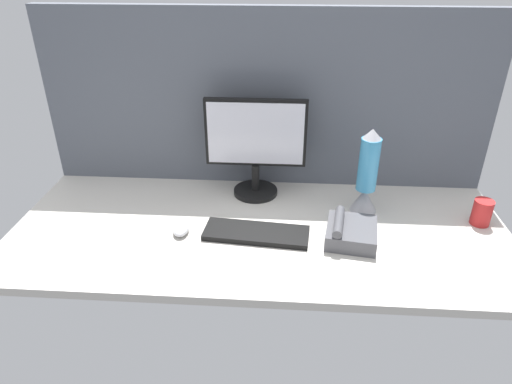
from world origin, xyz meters
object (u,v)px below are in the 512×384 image
(monitor, at_px, (256,144))
(lava_lamp, at_px, (367,178))
(mug_red_plastic, at_px, (482,212))
(keyboard, at_px, (256,233))
(desk_phone, at_px, (350,232))
(mouse, at_px, (181,229))

(monitor, height_order, lava_lamp, monitor)
(mug_red_plastic, xyz_separation_m, lava_lamp, (-0.42, 0.07, 0.09))
(keyboard, bearing_deg, desk_phone, 4.82)
(mug_red_plastic, bearing_deg, lava_lamp, 170.46)
(monitor, height_order, keyboard, monitor)
(monitor, xyz_separation_m, mouse, (-0.25, -0.32, -0.20))
(monitor, relative_size, lava_lamp, 1.19)
(mouse, bearing_deg, keyboard, -3.97)
(keyboard, bearing_deg, mouse, -174.86)
(keyboard, height_order, desk_phone, desk_phone)
(monitor, distance_m, desk_phone, 0.51)
(mouse, distance_m, mug_red_plastic, 1.10)
(lava_lamp, bearing_deg, desk_phone, -109.66)
(mouse, distance_m, lava_lamp, 0.71)
(monitor, height_order, desk_phone, monitor)
(monitor, xyz_separation_m, desk_phone, (0.35, -0.32, -0.19))
(lava_lamp, bearing_deg, mouse, -163.05)
(lava_lamp, bearing_deg, monitor, 165.21)
(keyboard, relative_size, mug_red_plastic, 3.81)
(mug_red_plastic, relative_size, desk_phone, 0.45)
(mouse, height_order, lava_lamp, lava_lamp)
(monitor, distance_m, mug_red_plastic, 0.88)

